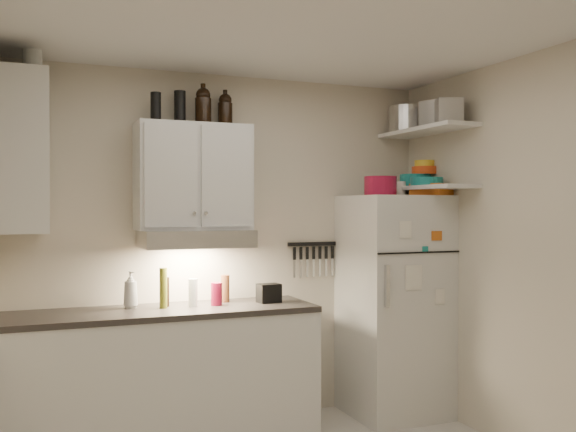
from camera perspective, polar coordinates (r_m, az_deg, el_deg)
name	(u,v)px	position (r m, az deg, el deg)	size (l,w,h in m)	color
ceiling	(309,20)	(3.58, 1.84, 17.04)	(3.20, 3.00, 0.02)	silver
back_wall	(227,248)	(4.86, -5.47, -2.88)	(3.20, 0.02, 2.60)	beige
right_wall	(541,256)	(4.36, 21.57, -3.34)	(0.02, 3.00, 2.60)	beige
base_cabinet	(162,379)	(4.57, -11.11, -14.07)	(2.10, 0.60, 0.88)	silver
countertop	(162,312)	(4.47, -11.13, -8.36)	(2.10, 0.62, 0.04)	#2E2927
upper_cabinet	(193,177)	(4.61, -8.42, 3.45)	(0.80, 0.33, 0.75)	silver
side_cabinet	(20,153)	(4.35, -22.73, 5.22)	(0.33, 0.55, 1.00)	silver
range_hood	(196,239)	(4.55, -8.22, -2.00)	(0.76, 0.46, 0.12)	silver
fridge	(394,305)	(5.10, 9.41, -7.80)	(0.70, 0.68, 1.70)	silver
shelf_hi	(426,131)	(5.08, 12.18, 7.43)	(0.30, 0.95, 0.03)	silver
shelf_lo	(426,188)	(5.05, 12.17, 2.46)	(0.30, 0.95, 0.03)	silver
knife_strip	(313,244)	(5.08, 2.20, -2.50)	(0.42, 0.02, 0.03)	black
dutch_oven	(380,186)	(4.85, 8.21, 2.67)	(0.24, 0.24, 0.14)	maroon
book_stack	(432,190)	(5.00, 12.65, 2.30)	(0.21, 0.27, 0.09)	#C95F19
spice_jar	(401,189)	(5.09, 10.05, 2.41)	(0.07, 0.07, 0.11)	silver
stock_pot	(407,119)	(5.30, 10.54, 8.44)	(0.29, 0.29, 0.21)	silver
tin_a	(435,114)	(5.02, 12.98, 8.79)	(0.19, 0.17, 0.19)	#AAAAAD
tin_b	(449,112)	(4.85, 14.11, 8.99)	(0.18, 0.18, 0.18)	#AAAAAD
bowl_teal	(415,181)	(5.26, 11.25, 3.10)	(0.25, 0.25, 0.10)	#157876
bowl_orange	(424,170)	(5.24, 12.03, 3.99)	(0.20, 0.20, 0.06)	#E74515
bowl_yellow	(424,164)	(5.24, 12.03, 4.59)	(0.16, 0.16, 0.05)	yellow
plates	(426,182)	(5.00, 12.21, 3.01)	(0.25, 0.25, 0.06)	#157876
growler_a	(203,106)	(4.71, -7.55, 9.67)	(0.12, 0.12, 0.28)	black
growler_b	(225,110)	(4.80, -5.60, 9.36)	(0.11, 0.11, 0.25)	black
thermos_a	(180,108)	(4.69, -9.59, 9.47)	(0.08, 0.08, 0.24)	black
thermos_b	(156,107)	(4.61, -11.68, 9.44)	(0.07, 0.07, 0.21)	black
side_jar	(32,61)	(4.45, -21.77, 12.66)	(0.12, 0.12, 0.16)	silver
soap_bottle	(131,288)	(4.53, -13.81, -6.20)	(0.11, 0.11, 0.28)	silver
pepper_mill	(225,289)	(4.71, -5.60, -6.44)	(0.06, 0.06, 0.20)	brown
oil_bottle	(163,288)	(4.48, -11.02, -6.31)	(0.05, 0.05, 0.28)	olive
vinegar_bottle	(166,292)	(4.56, -10.77, -6.64)	(0.04, 0.04, 0.20)	black
clear_bottle	(193,293)	(4.54, -8.45, -6.75)	(0.06, 0.06, 0.19)	silver
red_jar	(216,294)	(4.56, -6.38, -6.91)	(0.08, 0.08, 0.16)	maroon
caddy	(269,293)	(4.67, -1.72, -6.87)	(0.16, 0.11, 0.14)	black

